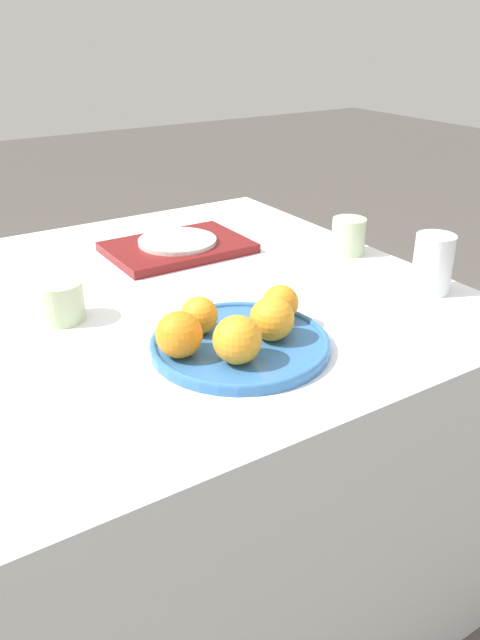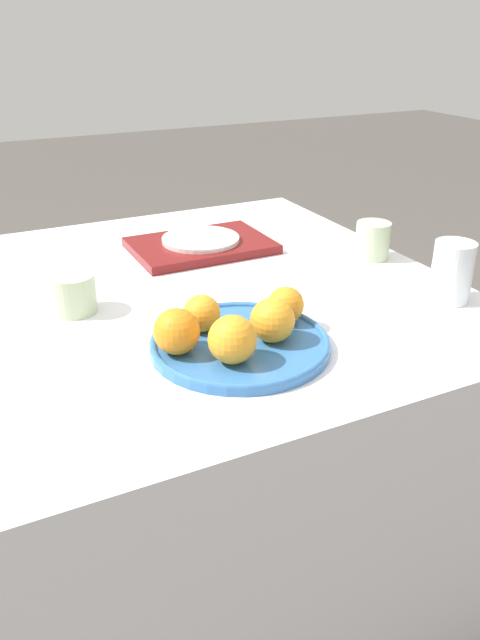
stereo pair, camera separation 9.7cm
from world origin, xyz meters
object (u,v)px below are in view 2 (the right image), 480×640
orange_2 (286,305)px  cup_1 (73,293)px  orange_3 (273,320)px  cup_2 (373,240)px  serving_tray (201,246)px  orange_4 (177,331)px  orange_0 (232,340)px  orange_1 (202,313)px  water_glass (452,272)px  side_plate (201,239)px  fruit_platter (240,343)px

orange_2 → cup_1: orange_2 is taller
orange_3 → cup_2: bearing=33.9°
orange_2 → serving_tray: orange_2 is taller
orange_2 → orange_4: 0.20m
orange_0 → orange_3: (0.09, 0.03, -0.00)m
cup_1 → cup_2: size_ratio=1.01×
orange_2 → cup_2: 0.40m
orange_1 → cup_1: size_ratio=0.76×
water_glass → side_plate: size_ratio=0.65×
orange_0 → orange_2: (0.14, 0.08, -0.01)m
orange_1 → orange_4: 0.08m
fruit_platter → serving_tray: bearing=74.6°
cup_1 → cup_2: cup_2 is taller
orange_0 → orange_4: bearing=135.4°
orange_4 → cup_2: orange_4 is taller
cup_1 → serving_tray: bearing=31.5°
water_glass → orange_1: bearing=172.4°
serving_tray → side_plate: bearing=90.0°
orange_3 → cup_1: 0.37m
fruit_platter → cup_2: cup_2 is taller
cup_2 → orange_3: bearing=-146.1°
water_glass → orange_4: bearing=178.8°
fruit_platter → orange_0: orange_0 is taller
cup_2 → fruit_platter: bearing=-150.9°
orange_4 → orange_2: bearing=5.7°
orange_4 → side_plate: (0.23, 0.45, -0.02)m
fruit_platter → cup_2: bearing=29.1°
fruit_platter → cup_1: (-0.20, 0.25, 0.03)m
orange_1 → water_glass: bearing=-7.6°
serving_tray → cup_2: 0.38m
fruit_platter → water_glass: water_glass is taller
serving_tray → fruit_platter: bearing=-105.4°
orange_1 → side_plate: bearing=67.3°
water_glass → cup_2: water_glass is taller
fruit_platter → orange_2: 0.11m
cup_1 → side_plate: bearing=31.5°
orange_2 → orange_3: size_ratio=0.87×
serving_tray → cup_1: size_ratio=3.79×
orange_0 → orange_2: bearing=30.8°
fruit_platter → serving_tray: size_ratio=0.94×
orange_3 → side_plate: (0.08, 0.48, -0.02)m
orange_1 → cup_2: (0.48, 0.18, -0.00)m
orange_2 → orange_3: orange_3 is taller
orange_4 → water_glass: water_glass is taller
orange_3 → serving_tray: 0.48m
orange_0 → orange_4: orange_0 is taller
cup_2 → orange_0: bearing=-148.2°
orange_2 → orange_4: bearing=-174.3°
orange_1 → serving_tray: size_ratio=0.20×
orange_4 → serving_tray: 0.50m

